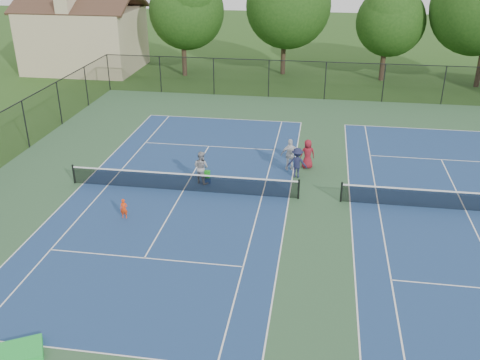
% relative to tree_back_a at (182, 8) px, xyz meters
% --- Properties ---
extents(ground, '(140.00, 140.00, 0.00)m').
position_rel_tree_back_a_xyz_m(ground, '(13.00, -24.00, -6.04)').
color(ground, '#234716').
rests_on(ground, ground).
extents(court_pad, '(36.00, 36.00, 0.01)m').
position_rel_tree_back_a_xyz_m(court_pad, '(13.00, -24.00, -6.03)').
color(court_pad, '#305639').
rests_on(court_pad, ground).
extents(tennis_court_left, '(12.00, 23.83, 1.07)m').
position_rel_tree_back_a_xyz_m(tennis_court_left, '(6.00, -24.00, -5.94)').
color(tennis_court_left, navy).
rests_on(tennis_court_left, ground).
extents(tennis_court_right, '(12.00, 23.83, 1.07)m').
position_rel_tree_back_a_xyz_m(tennis_court_right, '(20.00, -24.00, -5.94)').
color(tennis_court_right, navy).
rests_on(tennis_court_right, ground).
extents(perimeter_fence, '(36.08, 36.08, 3.02)m').
position_rel_tree_back_a_xyz_m(perimeter_fence, '(13.00, -24.00, -4.44)').
color(perimeter_fence, black).
rests_on(perimeter_fence, ground).
extents(tree_back_a, '(6.80, 6.80, 9.15)m').
position_rel_tree_back_a_xyz_m(tree_back_a, '(0.00, 0.00, 0.00)').
color(tree_back_a, '#2D2116').
rests_on(tree_back_a, ground).
extents(tree_back_b, '(7.60, 7.60, 10.03)m').
position_rel_tree_back_a_xyz_m(tree_back_b, '(9.00, 2.00, 0.56)').
color(tree_back_b, '#2D2116').
rests_on(tree_back_b, ground).
extents(tree_back_c, '(6.00, 6.00, 8.40)m').
position_rel_tree_back_a_xyz_m(tree_back_c, '(18.00, 1.00, -0.56)').
color(tree_back_c, '#2D2116').
rests_on(tree_back_c, ground).
extents(clapboard_house, '(10.80, 8.10, 7.65)m').
position_rel_tree_back_a_xyz_m(clapboard_house, '(-10.00, 1.00, -2.95)').
color(clapboard_house, tan).
rests_on(clapboard_house, ground).
extents(child_player, '(0.38, 0.27, 0.97)m').
position_rel_tree_back_a_xyz_m(child_player, '(4.01, -27.24, -5.56)').
color(child_player, '#EF3C0F').
rests_on(child_player, ground).
extents(instructor, '(1.07, 0.98, 1.79)m').
position_rel_tree_back_a_xyz_m(instructor, '(6.73, -22.88, -5.14)').
color(instructor, '#969698').
rests_on(instructor, ground).
extents(bystander_a, '(1.14, 0.68, 1.83)m').
position_rel_tree_back_a_xyz_m(bystander_a, '(11.26, -20.42, -5.13)').
color(bystander_a, silver).
rests_on(bystander_a, ground).
extents(bystander_b, '(1.15, 0.73, 1.69)m').
position_rel_tree_back_a_xyz_m(bystander_b, '(11.70, -21.36, -5.19)').
color(bystander_b, '#1C1F3E').
rests_on(bystander_b, ground).
extents(bystander_c, '(0.93, 0.73, 1.69)m').
position_rel_tree_back_a_xyz_m(bystander_c, '(12.21, -20.01, -5.20)').
color(bystander_c, maroon).
rests_on(bystander_c, ground).
extents(ball_crate, '(0.42, 0.33, 0.32)m').
position_rel_tree_back_a_xyz_m(ball_crate, '(7.02, -22.85, -5.88)').
color(ball_crate, navy).
rests_on(ball_crate, ground).
extents(ball_hopper, '(0.36, 0.29, 0.37)m').
position_rel_tree_back_a_xyz_m(ball_hopper, '(7.02, -22.85, -5.53)').
color(ball_hopper, '#1D9C1B').
rests_on(ball_hopper, ball_crate).
extents(green_tarp, '(2.06, 1.81, 0.20)m').
position_rel_tree_back_a_xyz_m(green_tarp, '(3.68, -36.41, -5.93)').
color(green_tarp, green).
rests_on(green_tarp, ground).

